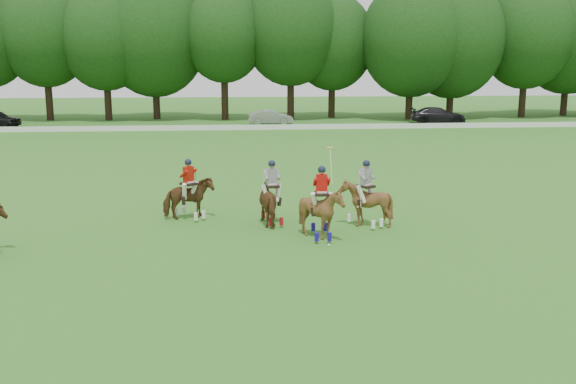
{
  "coord_description": "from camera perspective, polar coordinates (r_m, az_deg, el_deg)",
  "views": [
    {
      "loc": [
        0.45,
        -17.16,
        5.78
      ],
      "look_at": [
        2.38,
        4.2,
        1.4
      ],
      "focal_mm": 40.0,
      "sensor_mm": 36.0,
      "label": 1
    }
  ],
  "objects": [
    {
      "name": "boundary_rail",
      "position": [
        55.44,
        -5.63,
        5.73
      ],
      "size": [
        120.0,
        0.1,
        0.44
      ],
      "primitive_type": "cube",
      "color": "white",
      "rests_on": "ground"
    },
    {
      "name": "polo_stripe_a",
      "position": [
        23.09,
        -1.43,
        -0.81
      ],
      "size": [
        1.24,
        2.04,
        2.32
      ],
      "color": "#452A12",
      "rests_on": "ground"
    },
    {
      "name": "polo_red_c",
      "position": [
        21.21,
        2.99,
        -1.8
      ],
      "size": [
        1.47,
        1.64,
        2.97
      ],
      "color": "#452A12",
      "rests_on": "ground"
    },
    {
      "name": "car_mid",
      "position": [
        60.0,
        -1.55,
        6.66
      ],
      "size": [
        4.11,
        1.47,
        1.35
      ],
      "primitive_type": "imported",
      "rotation": [
        0.0,
        0.0,
        1.58
      ],
      "color": "gray",
      "rests_on": "ground"
    },
    {
      "name": "tree_line",
      "position": [
        65.25,
        -5.48,
        13.64
      ],
      "size": [
        117.98,
        14.32,
        14.75
      ],
      "color": "black",
      "rests_on": "ground"
    },
    {
      "name": "ground",
      "position": [
        18.11,
        -6.37,
        -7.14
      ],
      "size": [
        180.0,
        180.0,
        0.0
      ],
      "primitive_type": "plane",
      "color": "#357020",
      "rests_on": "ground"
    },
    {
      "name": "polo_red_b",
      "position": [
        24.07,
        -8.77,
        -0.52
      ],
      "size": [
        2.02,
        2.01,
        2.26
      ],
      "color": "#452A12",
      "rests_on": "ground"
    },
    {
      "name": "polo_ball",
      "position": [
        20.5,
        3.66,
        -4.73
      ],
      "size": [
        0.09,
        0.09,
        0.09
      ],
      "primitive_type": "sphere",
      "color": "white",
      "rests_on": "ground"
    },
    {
      "name": "polo_stripe_b",
      "position": [
        22.91,
        6.9,
        -0.93
      ],
      "size": [
        1.96,
        2.01,
        2.38
      ],
      "color": "#452A12",
      "rests_on": "ground"
    },
    {
      "name": "car_right",
      "position": [
        63.04,
        13.19,
        6.66
      ],
      "size": [
        5.4,
        2.78,
        1.5
      ],
      "primitive_type": "imported",
      "rotation": [
        0.0,
        0.0,
        1.44
      ],
      "color": "black",
      "rests_on": "ground"
    }
  ]
}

